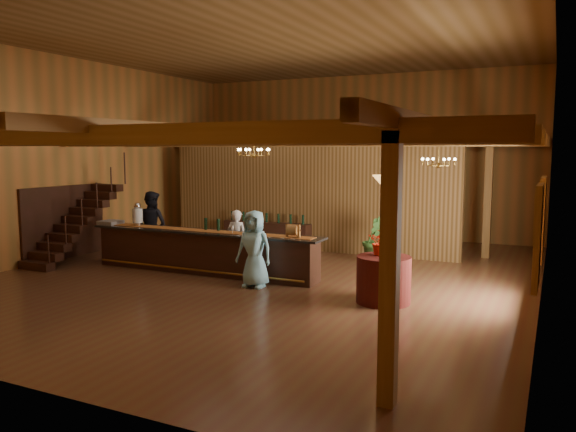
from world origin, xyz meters
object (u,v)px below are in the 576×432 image
at_px(raffle_drum, 293,230).
at_px(pendant_lamp, 386,180).
at_px(guest, 254,249).
at_px(chandelier_right, 438,161).
at_px(floor_plant, 376,239).
at_px(beverage_dispenser, 138,215).
at_px(staff_second, 152,225).
at_px(tasting_bar, 203,251).
at_px(bartender, 237,240).
at_px(round_table, 384,279).
at_px(backbar_shelf, 267,235).
at_px(chandelier_left, 254,152).

distance_m(raffle_drum, pendant_lamp, 2.66).
bearing_deg(pendant_lamp, guest, 179.90).
distance_m(raffle_drum, guest, 0.98).
distance_m(chandelier_right, floor_plant, 2.65).
bearing_deg(chandelier_right, guest, -135.84).
bearing_deg(beverage_dispenser, pendant_lamp, -6.29).
xyz_separation_m(staff_second, floor_plant, (5.72, 2.01, -0.28)).
relative_size(tasting_bar, bartender, 4.12).
bearing_deg(pendant_lamp, round_table, -90.00).
bearing_deg(round_table, pendant_lamp, 90.00).
bearing_deg(tasting_bar, floor_plant, 39.39).
bearing_deg(bartender, pendant_lamp, 160.54).
bearing_deg(tasting_bar, pendant_lamp, -8.96).
height_order(backbar_shelf, staff_second, staff_second).
height_order(tasting_bar, chandelier_left, chandelier_left).
height_order(round_table, floor_plant, floor_plant).
distance_m(backbar_shelf, pendant_lamp, 6.90).
relative_size(tasting_bar, chandelier_left, 7.74).
relative_size(chandelier_right, floor_plant, 0.62).
distance_m(beverage_dispenser, backbar_shelf, 4.20).
relative_size(raffle_drum, bartender, 0.23).
relative_size(round_table, chandelier_left, 1.33).
height_order(staff_second, floor_plant, staff_second).
relative_size(backbar_shelf, floor_plant, 2.17).
bearing_deg(chandelier_right, bartender, -158.36).
bearing_deg(tasting_bar, staff_second, 158.41).
xyz_separation_m(raffle_drum, pendant_lamp, (2.28, -0.68, 1.19)).
distance_m(beverage_dispenser, round_table, 6.83).
distance_m(tasting_bar, round_table, 4.75).
xyz_separation_m(raffle_drum, chandelier_left, (-1.44, 0.82, 1.72)).
distance_m(chandelier_right, staff_second, 7.73).
bearing_deg(tasting_bar, backbar_shelf, 92.88).
xyz_separation_m(round_table, pendant_lamp, (0.00, 0.00, 1.94)).
bearing_deg(bartender, tasting_bar, 50.16).
bearing_deg(pendant_lamp, bartender, 161.52).
bearing_deg(chandelier_left, staff_second, 178.42).
height_order(raffle_drum, chandelier_left, chandelier_left).
bearing_deg(tasting_bar, bartender, 50.74).
relative_size(beverage_dispenser, pendant_lamp, 0.67).
xyz_separation_m(beverage_dispenser, chandelier_left, (3.02, 0.75, 1.61)).
bearing_deg(floor_plant, pendant_lamp, -70.98).
xyz_separation_m(raffle_drum, chandelier_right, (2.66, 2.51, 1.49)).
relative_size(tasting_bar, backbar_shelf, 2.20).
xyz_separation_m(backbar_shelf, chandelier_right, (5.30, -1.22, 2.31)).
bearing_deg(floor_plant, staff_second, -160.67).
height_order(raffle_drum, staff_second, staff_second).
bearing_deg(round_table, guest, 179.90).
bearing_deg(chandelier_left, round_table, -21.90).
distance_m(bartender, floor_plant, 3.65).
xyz_separation_m(chandelier_left, bartender, (-0.44, -0.11, -2.18)).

